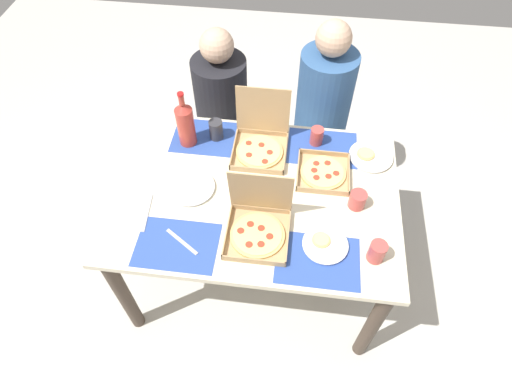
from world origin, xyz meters
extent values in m
plane|color=beige|center=(0.00, 0.00, 0.00)|extent=(6.00, 6.00, 0.00)
cylinder|color=#3F3328|center=(-0.62, -0.42, 0.37)|extent=(0.07, 0.07, 0.74)
cylinder|color=#3F3328|center=(0.62, -0.42, 0.37)|extent=(0.07, 0.07, 0.74)
cylinder|color=#3F3328|center=(-0.62, 0.42, 0.37)|extent=(0.07, 0.07, 0.74)
cylinder|color=#3F3328|center=(0.62, 0.42, 0.37)|extent=(0.07, 0.07, 0.74)
cube|color=beige|center=(0.00, 0.00, 0.75)|extent=(1.36, 0.97, 0.03)
cube|color=#2D4C9E|center=(-0.31, -0.33, 0.77)|extent=(0.36, 0.26, 0.00)
cube|color=#2D4C9E|center=(0.31, -0.33, 0.77)|extent=(0.36, 0.26, 0.00)
cube|color=#2D4C9E|center=(-0.31, 0.33, 0.77)|extent=(0.36, 0.26, 0.00)
cube|color=#2D4C9E|center=(0.31, 0.33, 0.77)|extent=(0.36, 0.26, 0.00)
cube|color=tan|center=(0.31, 0.15, 0.77)|extent=(0.26, 0.26, 0.01)
cube|color=tan|center=(0.19, 0.15, 0.79)|extent=(0.01, 0.26, 0.03)
cube|color=tan|center=(0.44, 0.15, 0.79)|extent=(0.01, 0.26, 0.03)
cube|color=tan|center=(0.31, 0.03, 0.79)|extent=(0.26, 0.01, 0.03)
cube|color=tan|center=(0.31, 0.28, 0.79)|extent=(0.26, 0.01, 0.03)
cylinder|color=#E0B76B|center=(0.31, 0.15, 0.78)|extent=(0.22, 0.22, 0.01)
cylinder|color=#EFD67F|center=(0.31, 0.15, 0.79)|extent=(0.20, 0.20, 0.00)
cylinder|color=red|center=(0.38, 0.15, 0.79)|extent=(0.03, 0.03, 0.00)
cylinder|color=red|center=(0.33, 0.21, 0.79)|extent=(0.03, 0.03, 0.00)
cylinder|color=red|center=(0.28, 0.20, 0.79)|extent=(0.03, 0.03, 0.00)
cylinder|color=red|center=(0.27, 0.15, 0.79)|extent=(0.03, 0.03, 0.00)
cylinder|color=red|center=(0.28, 0.11, 0.79)|extent=(0.03, 0.03, 0.00)
cylinder|color=red|center=(0.34, 0.12, 0.79)|extent=(0.03, 0.03, 0.00)
cube|color=tan|center=(-0.01, 0.25, 0.77)|extent=(0.27, 0.27, 0.01)
cube|color=tan|center=(-0.15, 0.25, 0.79)|extent=(0.01, 0.27, 0.03)
cube|color=tan|center=(0.12, 0.25, 0.79)|extent=(0.01, 0.27, 0.03)
cube|color=tan|center=(-0.01, 0.12, 0.79)|extent=(0.27, 0.01, 0.03)
cube|color=tan|center=(-0.01, 0.39, 0.79)|extent=(0.27, 0.01, 0.03)
cylinder|color=#E0B76B|center=(-0.01, 0.25, 0.78)|extent=(0.24, 0.24, 0.01)
cylinder|color=#EFD67F|center=(-0.01, 0.25, 0.79)|extent=(0.22, 0.22, 0.00)
cylinder|color=red|center=(0.04, 0.25, 0.79)|extent=(0.03, 0.03, 0.00)
cylinder|color=red|center=(-0.01, 0.29, 0.79)|extent=(0.03, 0.03, 0.00)
cylinder|color=red|center=(-0.08, 0.30, 0.79)|extent=(0.03, 0.03, 0.00)
cylinder|color=red|center=(-0.06, 0.22, 0.79)|extent=(0.03, 0.03, 0.00)
cylinder|color=red|center=(0.02, 0.18, 0.79)|extent=(0.03, 0.03, 0.00)
cube|color=tan|center=(-0.01, 0.39, 0.94)|extent=(0.27, 0.01, 0.27)
cube|color=tan|center=(0.04, -0.25, 0.77)|extent=(0.28, 0.28, 0.01)
cube|color=tan|center=(-0.10, -0.25, 0.79)|extent=(0.01, 0.28, 0.03)
cube|color=tan|center=(0.17, -0.25, 0.79)|extent=(0.01, 0.28, 0.03)
cube|color=tan|center=(0.04, -0.38, 0.79)|extent=(0.28, 0.01, 0.03)
cube|color=tan|center=(0.04, -0.11, 0.79)|extent=(0.28, 0.01, 0.03)
cylinder|color=#E0B76B|center=(0.04, -0.25, 0.78)|extent=(0.24, 0.24, 0.01)
cylinder|color=#EFD67F|center=(0.04, -0.25, 0.79)|extent=(0.22, 0.22, 0.00)
cylinder|color=red|center=(0.09, -0.25, 0.79)|extent=(0.03, 0.03, 0.00)
cylinder|color=red|center=(0.05, -0.22, 0.79)|extent=(0.03, 0.03, 0.00)
cylinder|color=red|center=(0.00, -0.20, 0.79)|extent=(0.03, 0.03, 0.00)
cylinder|color=red|center=(-0.04, -0.24, 0.79)|extent=(0.03, 0.03, 0.00)
cylinder|color=red|center=(0.01, -0.31, 0.79)|extent=(0.03, 0.03, 0.00)
cylinder|color=red|center=(0.06, -0.30, 0.79)|extent=(0.03, 0.03, 0.00)
cube|color=tan|center=(0.04, -0.13, 0.94)|extent=(0.28, 0.05, 0.27)
cylinder|color=white|center=(0.34, -0.26, 0.77)|extent=(0.19, 0.19, 0.01)
cylinder|color=white|center=(0.34, -0.26, 0.78)|extent=(0.20, 0.20, 0.01)
cylinder|color=#E0B76B|center=(0.32, -0.24, 0.79)|extent=(0.08, 0.08, 0.01)
cylinder|color=#EFD67F|center=(0.32, -0.24, 0.79)|extent=(0.07, 0.07, 0.00)
cylinder|color=white|center=(0.55, 0.29, 0.77)|extent=(0.21, 0.21, 0.01)
cylinder|color=white|center=(0.55, 0.29, 0.78)|extent=(0.22, 0.22, 0.01)
cylinder|color=#E0B76B|center=(0.53, 0.30, 0.79)|extent=(0.09, 0.09, 0.01)
cylinder|color=#EFD67F|center=(0.53, 0.30, 0.79)|extent=(0.08, 0.08, 0.00)
cylinder|color=white|center=(-0.31, -0.02, 0.77)|extent=(0.22, 0.22, 0.01)
cylinder|color=white|center=(-0.31, -0.02, 0.78)|extent=(0.23, 0.23, 0.01)
cylinder|color=#B2382D|center=(-0.39, 0.29, 0.88)|extent=(0.09, 0.09, 0.22)
cone|color=#B2382D|center=(-0.39, 0.29, 1.00)|extent=(0.09, 0.09, 0.04)
cylinder|color=#B2382D|center=(-0.39, 0.29, 1.05)|extent=(0.03, 0.03, 0.06)
cylinder|color=red|center=(-0.39, 0.29, 1.08)|extent=(0.03, 0.03, 0.01)
cylinder|color=#BF4742|center=(0.47, -0.02, 0.81)|extent=(0.08, 0.08, 0.09)
cylinder|color=#BF4742|center=(0.27, 0.37, 0.81)|extent=(0.07, 0.07, 0.10)
cylinder|color=#333338|center=(-0.25, 0.34, 0.82)|extent=(0.07, 0.07, 0.11)
cylinder|color=#BF4742|center=(0.55, -0.29, 0.82)|extent=(0.07, 0.07, 0.10)
cube|color=#B7B7BC|center=(-0.29, -0.32, 0.77)|extent=(0.17, 0.12, 0.00)
cube|color=#B7B7BC|center=(-0.49, -0.19, 0.77)|extent=(0.04, 0.21, 0.00)
cylinder|color=black|center=(-0.31, 0.74, 0.48)|extent=(0.32, 0.32, 0.95)
sphere|color=#D1A889|center=(-0.31, 0.74, 1.05)|extent=(0.19, 0.19, 0.19)
cylinder|color=#33598C|center=(0.31, 0.74, 0.52)|extent=(0.32, 0.32, 1.04)
sphere|color=#D1A889|center=(0.31, 0.74, 1.14)|extent=(0.19, 0.19, 0.19)
camera|label=1|loc=(0.16, -1.25, 2.38)|focal=29.95mm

